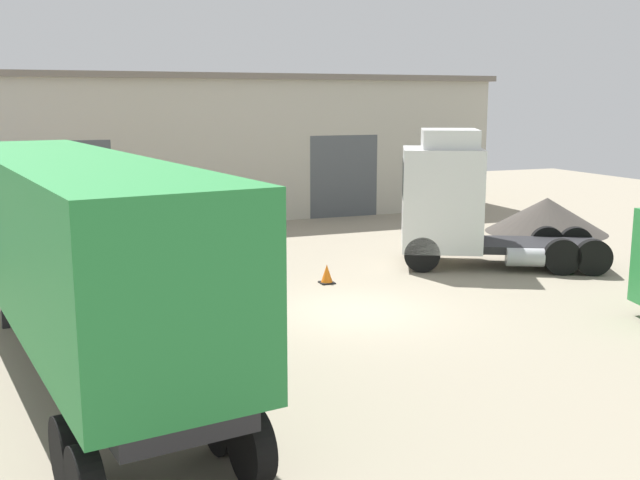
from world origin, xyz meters
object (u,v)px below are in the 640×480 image
object	(u,v)px
gravel_pile	(547,215)
traffic_cone	(327,275)
container_trailer_green	(73,240)
tractor_unit_white	(456,202)

from	to	relation	value
gravel_pile	traffic_cone	world-z (taller)	gravel_pile
gravel_pile	traffic_cone	distance (m)	12.01
container_trailer_green	traffic_cone	xyz separation A→B (m)	(7.04, 4.99, -2.36)
tractor_unit_white	gravel_pile	xyz separation A→B (m)	(6.47, 3.74, -1.32)
container_trailer_green	traffic_cone	distance (m)	8.95
tractor_unit_white	container_trailer_green	xyz separation A→B (m)	(-11.70, -5.76, 0.61)
container_trailer_green	tractor_unit_white	bearing A→B (deg)	-72.27
tractor_unit_white	traffic_cone	xyz separation A→B (m)	(-4.66, -0.76, -1.75)
container_trailer_green	traffic_cone	world-z (taller)	container_trailer_green
tractor_unit_white	gravel_pile	world-z (taller)	tractor_unit_white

